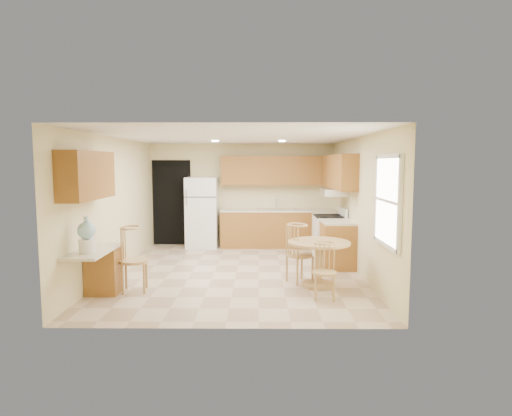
{
  "coord_description": "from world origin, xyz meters",
  "views": [
    {
      "loc": [
        0.42,
        -7.82,
        2.03
      ],
      "look_at": [
        0.36,
        0.3,
        1.17
      ],
      "focal_mm": 30.0,
      "sensor_mm": 36.0,
      "label": 1
    }
  ],
  "objects_px": {
    "dining_table": "(319,257)",
    "water_crock": "(87,237)",
    "chair_table_b": "(326,267)",
    "stove": "(330,237)",
    "refrigerator": "(202,212)",
    "chair_desk": "(132,254)",
    "chair_table_a": "(300,248)"
  },
  "relations": [
    {
      "from": "chair_table_a",
      "to": "chair_desk",
      "type": "xyz_separation_m",
      "value": [
        -2.66,
        -0.53,
        0.02
      ]
    },
    {
      "from": "refrigerator",
      "to": "water_crock",
      "type": "xyz_separation_m",
      "value": [
        -1.05,
        -4.32,
        0.16
      ]
    },
    {
      "from": "chair_table_a",
      "to": "chair_desk",
      "type": "relative_size",
      "value": 0.97
    },
    {
      "from": "stove",
      "to": "chair_table_b",
      "type": "xyz_separation_m",
      "value": [
        -0.52,
        -2.84,
        0.04
      ]
    },
    {
      "from": "refrigerator",
      "to": "water_crock",
      "type": "height_order",
      "value": "refrigerator"
    },
    {
      "from": "chair_desk",
      "to": "chair_table_b",
      "type": "bearing_deg",
      "value": 74.74
    },
    {
      "from": "refrigerator",
      "to": "chair_desk",
      "type": "bearing_deg",
      "value": -99.2
    },
    {
      "from": "dining_table",
      "to": "chair_desk",
      "type": "relative_size",
      "value": 0.99
    },
    {
      "from": "chair_table_b",
      "to": "chair_desk",
      "type": "relative_size",
      "value": 0.82
    },
    {
      "from": "stove",
      "to": "chair_table_a",
      "type": "bearing_deg",
      "value": -112.63
    },
    {
      "from": "water_crock",
      "to": "dining_table",
      "type": "bearing_deg",
      "value": 16.26
    },
    {
      "from": "water_crock",
      "to": "chair_table_b",
      "type": "bearing_deg",
      "value": 4.39
    },
    {
      "from": "water_crock",
      "to": "chair_desk",
      "type": "bearing_deg",
      "value": 53.8
    },
    {
      "from": "stove",
      "to": "chair_table_a",
      "type": "xyz_separation_m",
      "value": [
        -0.81,
        -1.95,
        0.14
      ]
    },
    {
      "from": "chair_table_a",
      "to": "dining_table",
      "type": "bearing_deg",
      "value": 31.69
    },
    {
      "from": "dining_table",
      "to": "water_crock",
      "type": "bearing_deg",
      "value": -163.74
    },
    {
      "from": "dining_table",
      "to": "chair_table_b",
      "type": "xyz_separation_m",
      "value": [
        0.0,
        -0.73,
        0.02
      ]
    },
    {
      "from": "chair_table_a",
      "to": "water_crock",
      "type": "xyz_separation_m",
      "value": [
        -3.11,
        -1.15,
        0.4
      ]
    },
    {
      "from": "refrigerator",
      "to": "stove",
      "type": "xyz_separation_m",
      "value": [
        2.88,
        -1.22,
        -0.38
      ]
    },
    {
      "from": "dining_table",
      "to": "chair_table_b",
      "type": "bearing_deg",
      "value": -90.0
    },
    {
      "from": "stove",
      "to": "chair_desk",
      "type": "height_order",
      "value": "stove"
    },
    {
      "from": "chair_table_b",
      "to": "stove",
      "type": "bearing_deg",
      "value": -94.06
    },
    {
      "from": "chair_table_a",
      "to": "chair_table_b",
      "type": "height_order",
      "value": "chair_table_a"
    },
    {
      "from": "refrigerator",
      "to": "chair_table_a",
      "type": "relative_size",
      "value": 1.7
    },
    {
      "from": "refrigerator",
      "to": "dining_table",
      "type": "relative_size",
      "value": 1.66
    },
    {
      "from": "refrigerator",
      "to": "chair_table_a",
      "type": "bearing_deg",
      "value": -56.96
    },
    {
      "from": "dining_table",
      "to": "chair_table_a",
      "type": "distance_m",
      "value": 0.35
    },
    {
      "from": "chair_table_a",
      "to": "chair_table_b",
      "type": "distance_m",
      "value": 0.94
    },
    {
      "from": "chair_table_a",
      "to": "water_crock",
      "type": "bearing_deg",
      "value": -99.8
    },
    {
      "from": "chair_table_a",
      "to": "stove",
      "type": "bearing_deg",
      "value": 127.34
    },
    {
      "from": "water_crock",
      "to": "refrigerator",
      "type": "bearing_deg",
      "value": 76.33
    },
    {
      "from": "chair_table_b",
      "to": "chair_desk",
      "type": "bearing_deg",
      "value": -0.41
    }
  ]
}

